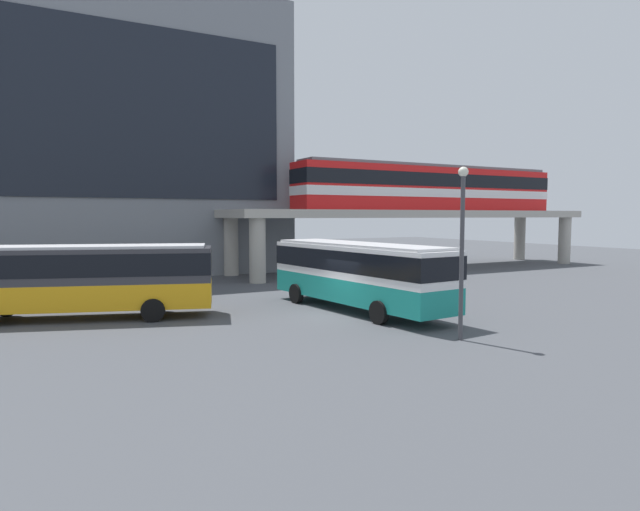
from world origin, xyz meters
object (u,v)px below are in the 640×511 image
bicycle_silver (381,273)px  bicycle_green (417,277)px  train (432,187)px  bicycle_orange (356,279)px  bus_secondary (82,274)px  bus_main (357,269)px  station_building (67,138)px  pedestrian_near_building (437,279)px

bicycle_silver → bicycle_green: (0.78, -3.13, 0.00)m
bicycle_silver → train: bearing=27.5°
bicycle_orange → bicycle_green: same height
train → bicycle_silver: train is taller
train → bicycle_silver: 11.20m
bus_secondary → bicycle_green: bus_secondary is taller
bus_main → bicycle_green: 12.35m
bus_main → bus_secondary: same height
bus_main → station_building: bearing=112.4°
bicycle_green → pedestrian_near_building: bearing=-116.0°
bicycle_green → station_building: bearing=138.2°
station_building → bus_secondary: size_ratio=2.82×
train → bicycle_green: bearing=-134.8°
train → bicycle_silver: size_ratio=14.29×
station_building → bus_main: 29.05m
bus_main → bicycle_green: bearing=38.1°
station_building → bicycle_orange: size_ratio=19.11×
bus_main → bicycle_orange: size_ratio=6.75×
train → station_building: bearing=158.6°
station_building → bicycle_silver: size_ratio=17.84×
station_building → train: bearing=-21.4°
bus_main → bicycle_green: (9.64, 7.55, -1.63)m
train → bicycle_silver: (-8.06, -4.20, -6.55)m
bus_secondary → bicycle_orange: 17.65m
train → bus_secondary: bearing=-159.1°
bicycle_silver → bicycle_green: 3.23m
bus_secondary → bicycle_green: 21.64m
bicycle_green → bus_main: bearing=-141.9°
bus_secondary → bicycle_silver: size_ratio=6.33×
train → bicycle_orange: (-11.60, -6.31, -6.55)m
bus_secondary → bicycle_orange: size_ratio=6.78×
bicycle_silver → pedestrian_near_building: pedestrian_near_building is taller
station_building → pedestrian_near_building: (18.00, -22.68, -9.77)m
station_building → bicycle_orange: bearing=-47.0°
bicycle_silver → pedestrian_near_building: (-1.45, -7.71, 0.46)m
train → bicycle_green: train is taller
pedestrian_near_building → bus_main: bearing=-158.2°
station_building → train: station_building is taller
bicycle_orange → bus_main: bearing=-121.8°
bus_main → bicycle_green: bus_main is taller
station_building → bus_main: size_ratio=2.83×
bicycle_green → bicycle_orange: bearing=166.6°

